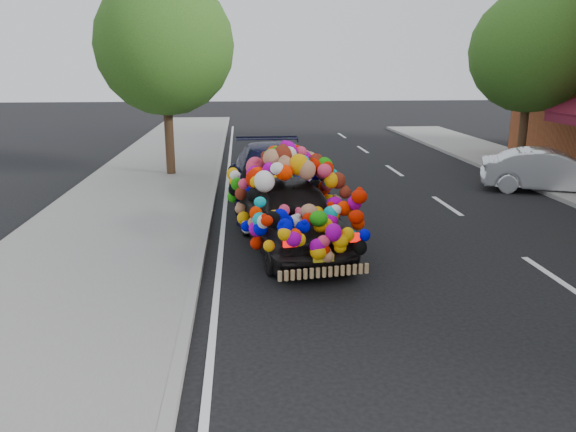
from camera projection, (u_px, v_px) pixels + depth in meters
name	position (u px, v px, depth m)	size (l,w,h in m)	color
ground	(341.00, 284.00, 9.09)	(100.00, 100.00, 0.00)	black
sidewalk	(68.00, 289.00, 8.72)	(4.00, 60.00, 0.12)	gray
kerb	(195.00, 285.00, 8.88)	(0.15, 60.00, 0.13)	gray
lane_markings	(554.00, 277.00, 9.38)	(6.00, 50.00, 0.01)	silver
tree_near_sidewalk	(164.00, 46.00, 16.89)	(4.20, 4.20, 6.13)	#332114
tree_far_b	(531.00, 51.00, 18.37)	(4.00, 4.00, 5.90)	#332114
plush_art_car	(291.00, 197.00, 10.62)	(2.62, 4.45, 2.01)	black
navy_sedan	(275.00, 176.00, 14.03)	(2.12, 5.21, 1.51)	black
silver_hatchback	(549.00, 171.00, 15.63)	(1.26, 3.63, 1.19)	silver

